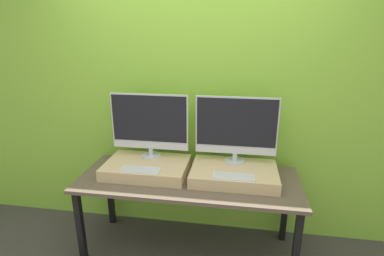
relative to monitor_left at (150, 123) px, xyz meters
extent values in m
cube|color=#8CC638|center=(0.37, 0.24, 0.17)|extent=(8.00, 0.04, 2.60)
cube|color=brown|center=(0.37, -0.18, -0.42)|extent=(1.82, 0.71, 0.03)
cube|color=black|center=(-0.48, -0.48, -0.78)|extent=(0.05, 0.05, 0.69)
cube|color=black|center=(1.22, -0.48, -0.78)|extent=(0.05, 0.05, 0.69)
cube|color=black|center=(-0.48, 0.11, -0.78)|extent=(0.05, 0.05, 0.69)
cube|color=black|center=(1.22, 0.11, -0.78)|extent=(0.05, 0.05, 0.69)
cube|color=#D6B77F|center=(0.00, -0.14, -0.36)|extent=(0.70, 0.47, 0.10)
cylinder|color=silver|center=(0.00, 0.00, -0.30)|extent=(0.18, 0.18, 0.01)
cylinder|color=silver|center=(0.00, 0.00, -0.26)|extent=(0.04, 0.04, 0.06)
cube|color=silver|center=(0.00, 0.00, 0.01)|extent=(0.68, 0.02, 0.49)
cube|color=black|center=(0.00, -0.01, 0.04)|extent=(0.65, 0.00, 0.41)
cube|color=silver|center=(0.00, -0.01, -0.20)|extent=(0.67, 0.00, 0.06)
cube|color=silver|center=(0.00, -0.30, -0.30)|extent=(0.31, 0.13, 0.01)
cube|color=silver|center=(0.00, -0.30, -0.29)|extent=(0.30, 0.11, 0.00)
cube|color=#D6B77F|center=(0.74, -0.14, -0.36)|extent=(0.70, 0.47, 0.10)
cylinder|color=silver|center=(0.74, 0.00, -0.30)|extent=(0.18, 0.18, 0.01)
cylinder|color=silver|center=(0.74, 0.00, -0.26)|extent=(0.04, 0.04, 0.06)
cube|color=silver|center=(0.74, 0.00, 0.01)|extent=(0.68, 0.02, 0.49)
cube|color=black|center=(0.74, -0.01, 0.04)|extent=(0.65, 0.00, 0.41)
cube|color=silver|center=(0.74, -0.01, -0.20)|extent=(0.67, 0.00, 0.06)
cube|color=silver|center=(0.74, -0.30, -0.30)|extent=(0.31, 0.13, 0.01)
cube|color=silver|center=(0.74, -0.30, -0.29)|extent=(0.30, 0.11, 0.00)
camera|label=1|loc=(0.75, -2.39, 0.76)|focal=28.00mm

